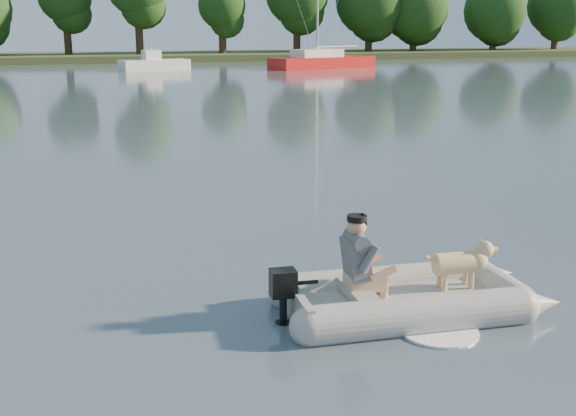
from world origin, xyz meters
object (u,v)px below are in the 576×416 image
object	(u,v)px
dinghy	(411,267)
man	(358,255)
sailboat	(322,61)
motorboat	(154,57)
dog	(456,267)

from	to	relation	value
dinghy	man	distance (m)	0.66
sailboat	motorboat	bearing A→B (deg)	158.77
dinghy	sailboat	size ratio (longest dim) A/B	0.36
man	motorboat	size ratio (longest dim) A/B	0.20
dinghy	dog	distance (m)	0.59
motorboat	sailboat	size ratio (longest dim) A/B	0.44
man	dinghy	bearing A→B (deg)	-4.24
man	dog	world-z (taller)	man
man	sailboat	distance (m)	47.48
dinghy	sailboat	world-z (taller)	sailboat
dinghy	dog	world-z (taller)	dinghy
dog	sailboat	distance (m)	47.16
dinghy	motorboat	distance (m)	45.78
dog	motorboat	distance (m)	45.74
man	sailboat	world-z (taller)	sailboat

